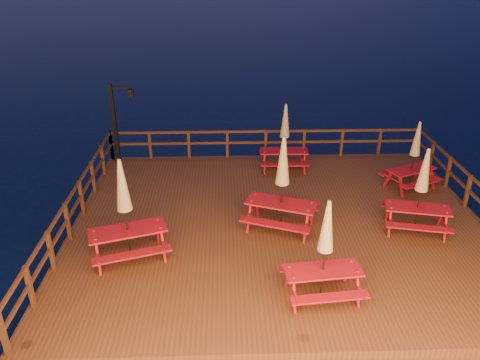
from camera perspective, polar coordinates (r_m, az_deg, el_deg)
The scene contains 11 objects.
ground at distance 14.04m, azimuth 4.68°, elevation -6.50°, with size 500.00×500.00×0.00m, color black.
deck at distance 13.93m, azimuth 4.71°, elevation -5.81°, with size 12.00×10.00×0.40m, color #4D2B18.
deck_piles at distance 14.20m, azimuth 4.64°, elevation -7.52°, with size 11.44×9.44×1.40m.
railing at distance 15.03m, azimuth 4.12°, elevation 0.90°, with size 11.80×9.75×1.10m.
lamp_post at distance 17.58m, azimuth -14.62°, elevation 7.52°, with size 0.85×0.18×3.00m.
picnic_table_0 at distance 10.48m, azimuth 10.32°, elevation -8.29°, with size 1.88×1.60×2.49m.
picnic_table_1 at distance 11.90m, azimuth -13.86°, elevation -3.41°, with size 2.32×2.09×2.75m.
picnic_table_2 at distance 13.67m, azimuth 21.21°, elevation -1.08°, with size 2.03×1.79×2.51m.
picnic_table_3 at distance 16.26m, azimuth 20.50°, elevation 2.95°, with size 2.02×1.88×2.32m.
picnic_table_4 at distance 12.83m, azimuth 5.16°, elevation -0.34°, with size 2.40×2.21×2.79m.
picnic_table_5 at distance 16.67m, azimuth 5.46°, elevation 5.33°, with size 1.75×1.45×2.45m.
Camera 1 is at (-1.53, -11.75, 7.52)m, focal length 35.00 mm.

